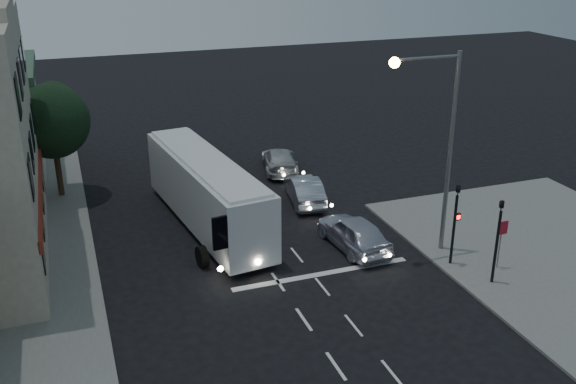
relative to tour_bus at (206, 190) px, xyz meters
name	(u,v)px	position (x,y,z in m)	size (l,w,h in m)	color
ground	(295,306)	(1.46, -8.44, -1.92)	(120.00, 120.00, 0.00)	black
road_markings	(296,263)	(2.75, -5.14, -1.92)	(8.00, 30.55, 0.01)	silver
tour_bus	(206,190)	(0.00, 0.00, 0.00)	(3.86, 11.81, 3.55)	white
car_suv	(354,232)	(5.79, -4.64, -1.14)	(1.84, 4.58, 1.56)	silver
car_sedan_a	(304,190)	(5.63, 1.22, -1.20)	(1.53, 4.39, 1.45)	#B4B6C2
car_sedan_b	(280,160)	(6.02, 6.43, -1.23)	(1.93, 4.75, 1.38)	silver
traffic_signal_main	(456,215)	(9.06, -7.67, 0.50)	(0.25, 0.35, 4.10)	black
traffic_signal_side	(498,232)	(9.76, -9.64, 0.50)	(0.18, 0.15, 4.10)	black
regulatory_sign	(501,237)	(10.76, -8.68, -0.32)	(0.45, 0.12, 2.20)	slate
streetlight	(439,132)	(8.81, -6.24, 3.81)	(3.32, 0.44, 9.00)	slate
street_tree	(51,118)	(-6.74, 6.58, 2.58)	(4.00, 4.00, 6.20)	black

